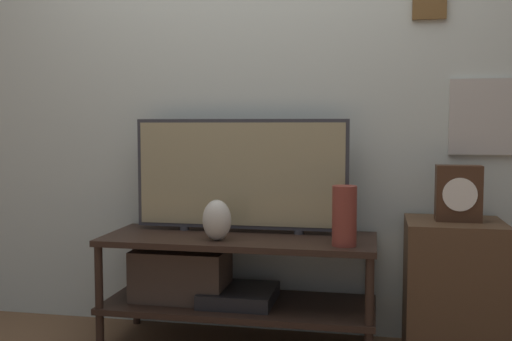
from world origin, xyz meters
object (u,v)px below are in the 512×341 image
at_px(mantel_clock, 458,193).
at_px(television, 240,174).
at_px(vase_urn_stoneware, 217,220).
at_px(vase_tall_ceramic, 344,216).

bearing_deg(mantel_clock, television, 176.40).
relative_size(television, vase_urn_stoneware, 5.65).
xyz_separation_m(vase_tall_ceramic, vase_urn_stoneware, (-0.61, 0.01, -0.04)).
height_order(television, vase_tall_ceramic, television).
bearing_deg(television, vase_urn_stoneware, -104.82).
distance_m(television, mantel_clock, 1.07).
bearing_deg(television, vase_tall_ceramic, -24.41).
xyz_separation_m(television, mantel_clock, (1.07, -0.07, -0.07)).
xyz_separation_m(television, vase_urn_stoneware, (-0.06, -0.24, -0.20)).
distance_m(vase_tall_ceramic, vase_urn_stoneware, 0.61).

